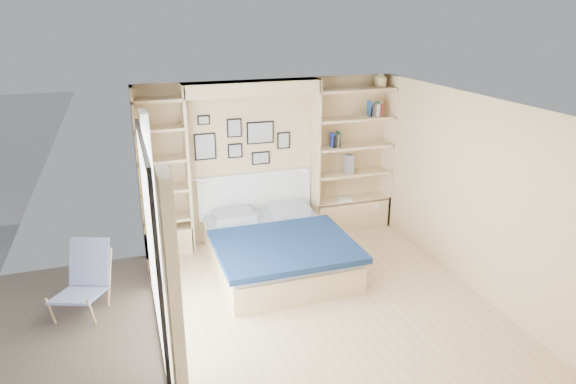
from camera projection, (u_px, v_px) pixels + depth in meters
name	position (u px, v px, depth m)	size (l,w,h in m)	color
ground	(321.00, 303.00, 6.42)	(4.50, 4.50, 0.00)	#CFB580
room_shell	(258.00, 187.00, 7.30)	(4.50, 4.50, 4.50)	tan
bed	(277.00, 249.00, 7.23)	(1.83, 2.28, 1.07)	beige
photo_gallery	(241.00, 140.00, 7.73)	(1.48, 0.02, 0.82)	black
reading_lamps	(255.00, 175.00, 7.75)	(1.92, 0.12, 0.15)	silver
shelf_decor	(340.00, 130.00, 8.02)	(3.55, 0.23, 2.03)	#AA1F18
deck	(1.00, 361.00, 5.36)	(3.20, 4.00, 0.05)	#736355
deck_chair	(84.00, 279.00, 6.17)	(0.76, 0.96, 0.85)	tan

